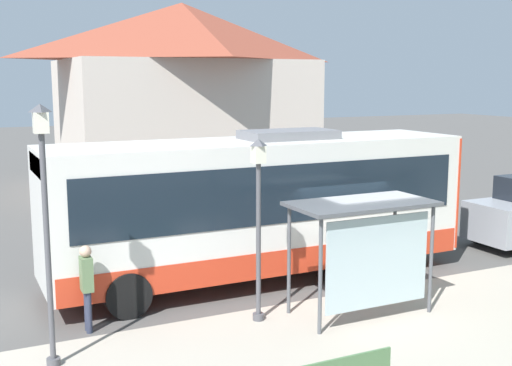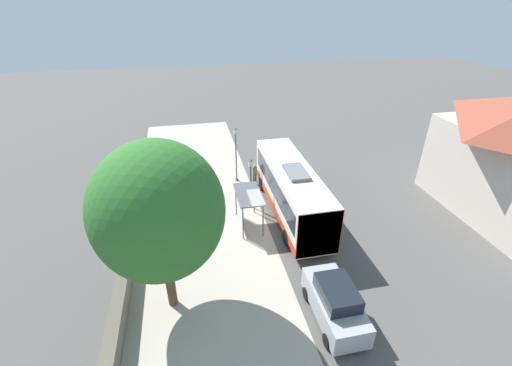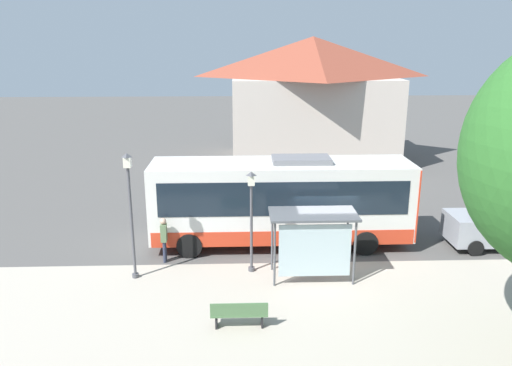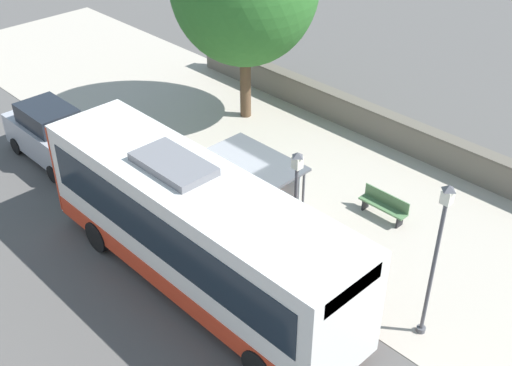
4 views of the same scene
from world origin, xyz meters
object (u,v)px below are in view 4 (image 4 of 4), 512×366
object	(u,v)px
bus_shelter	(260,169)
parked_car_behind_bus	(52,134)
street_lamp_near	(296,200)
bench	(384,205)
bus	(195,228)
pedestrian	(366,311)
street_lamp_far	(436,251)

from	to	relation	value
bus_shelter	parked_car_behind_bus	xyz separation A→B (m)	(2.67, -8.18, -1.01)
street_lamp_near	bench	bearing A→B (deg)	172.97
bus	parked_car_behind_bus	bearing A→B (deg)	-93.75
pedestrian	bus	bearing A→B (deg)	-71.03
street_lamp_near	parked_car_behind_bus	world-z (taller)	street_lamp_near
street_lamp_near	street_lamp_far	world-z (taller)	street_lamp_far
parked_car_behind_bus	street_lamp_far	bearing A→B (deg)	99.16
bus	bus_shelter	world-z (taller)	bus
street_lamp_far	bus_shelter	bearing A→B (deg)	-92.94
pedestrian	bench	bearing A→B (deg)	-148.98
bus	street_lamp_near	size ratio (longest dim) A/B	2.76
bus	pedestrian	xyz separation A→B (m)	(-1.59, 4.63, -0.88)
pedestrian	street_lamp_near	xyz separation A→B (m)	(-0.96, -3.32, 1.23)
bus_shelter	street_lamp_near	world-z (taller)	street_lamp_near
parked_car_behind_bus	bus_shelter	bearing A→B (deg)	108.06
street_lamp_far	parked_car_behind_bus	distance (m)	14.83
bus_shelter	street_lamp_far	bearing A→B (deg)	87.06
bus	street_lamp_far	xyz separation A→B (m)	(-2.93, 5.52, 0.79)
bus	bench	xyz separation A→B (m)	(-6.34, 1.78, -1.46)
bus_shelter	pedestrian	world-z (taller)	bus_shelter
parked_car_behind_bus	street_lamp_near	bearing A→B (deg)	100.76
bus	bus_shelter	distance (m)	3.37
pedestrian	bench	distance (m)	5.57
bus_shelter	bench	world-z (taller)	bus_shelter
bus_shelter	bench	distance (m)	4.33
pedestrian	bench	xyz separation A→B (m)	(-4.75, -2.86, -0.58)
pedestrian	parked_car_behind_bus	xyz separation A→B (m)	(1.00, -13.66, -0.04)
bus	pedestrian	size ratio (longest dim) A/B	5.94
street_lamp_far	parked_car_behind_bus	xyz separation A→B (m)	(2.34, -14.54, -1.71)
bus	bus_shelter	bearing A→B (deg)	-165.55
bus_shelter	street_lamp_far	world-z (taller)	street_lamp_far
street_lamp_far	street_lamp_near	bearing A→B (deg)	-84.84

